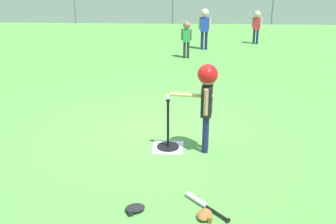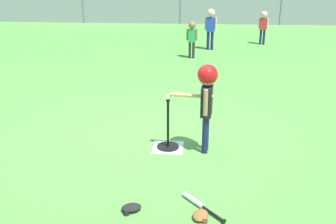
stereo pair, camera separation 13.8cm
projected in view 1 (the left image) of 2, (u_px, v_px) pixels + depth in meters
The scene contains 12 objects.
ground_plane at pixel (148, 134), 6.37m from camera, with size 60.00×60.00×0.00m, color #51933D.
home_plate at pixel (168, 147), 5.92m from camera, with size 0.44×0.44×0.01m, color white.
batting_tee at pixel (168, 140), 5.88m from camera, with size 0.32×0.32×0.73m.
baseball_on_tee at pixel (168, 97), 5.64m from camera, with size 0.07×0.07×0.07m, color white.
batter_child at pixel (207, 90), 5.51m from camera, with size 0.65×0.36×1.26m.
fielder_near_right at pixel (257, 23), 12.67m from camera, with size 0.29×0.20×1.03m.
fielder_deep_right at pixel (205, 23), 11.87m from camera, with size 0.35×0.23×1.19m.
fielder_deep_left at pixel (187, 35), 10.90m from camera, with size 0.29×0.20×0.99m.
spare_bat_silver at pixel (201, 202), 4.54m from camera, with size 0.48×0.54×0.06m.
glove_by_plate at pixel (205, 215), 4.32m from camera, with size 0.21×0.25×0.07m.
glove_near_bats at pixel (135, 208), 4.43m from camera, with size 0.26×0.23×0.07m.
outfield_fence at pixel (173, 8), 16.52m from camera, with size 16.06×0.06×1.15m.
Camera 1 is at (0.59, -5.80, 2.59)m, focal length 43.73 mm.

